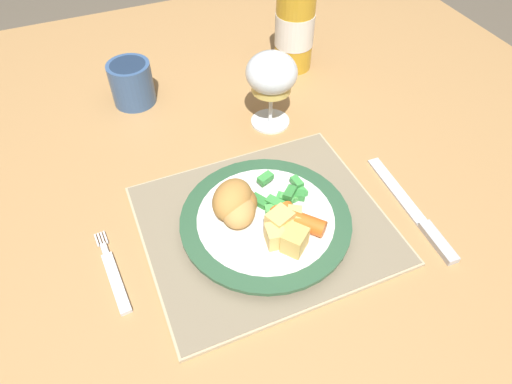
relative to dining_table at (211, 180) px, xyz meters
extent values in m
plane|color=brown|center=(0.00, 0.00, -0.66)|extent=(6.00, 6.00, 0.00)
cube|color=#AD7F4C|center=(0.00, 0.00, 0.06)|extent=(1.40, 1.10, 0.04)
cube|color=#AD7F4C|center=(0.64, 0.49, -0.31)|extent=(0.06, 0.06, 0.70)
cube|color=tan|center=(0.02, -0.19, 0.08)|extent=(0.33, 0.28, 0.01)
cube|color=#807259|center=(0.02, -0.19, 0.08)|extent=(0.32, 0.28, 0.00)
cylinder|color=white|center=(0.02, -0.19, 0.09)|extent=(0.19, 0.19, 0.01)
cylinder|color=#2D5638|center=(0.02, -0.19, 0.10)|extent=(0.23, 0.23, 0.01)
cylinder|color=white|center=(0.02, -0.19, 0.10)|extent=(0.19, 0.19, 0.00)
ellipsoid|color=#B77F3D|center=(-0.02, -0.16, 0.12)|extent=(0.08, 0.08, 0.05)
ellipsoid|color=tan|center=(-0.02, -0.18, 0.12)|extent=(0.07, 0.07, 0.04)
ellipsoid|color=#A87033|center=(-0.01, -0.16, 0.12)|extent=(0.07, 0.08, 0.04)
cube|color=#338438|center=(0.02, -0.17, 0.11)|extent=(0.02, 0.03, 0.01)
cube|color=#4CA84C|center=(0.06, -0.18, 0.11)|extent=(0.02, 0.02, 0.01)
cube|color=#338438|center=(0.04, -0.20, 0.11)|extent=(0.02, 0.02, 0.01)
cube|color=#338438|center=(0.07, -0.18, 0.11)|extent=(0.03, 0.02, 0.01)
cube|color=green|center=(0.05, -0.17, 0.11)|extent=(0.02, 0.02, 0.01)
cube|color=green|center=(0.04, -0.18, 0.11)|extent=(0.02, 0.03, 0.01)
cube|color=#4CA84C|center=(0.07, -0.18, 0.11)|extent=(0.02, 0.01, 0.01)
cube|color=#338438|center=(0.06, -0.18, 0.12)|extent=(0.02, 0.02, 0.01)
cube|color=green|center=(0.08, -0.18, 0.11)|extent=(0.02, 0.02, 0.01)
cube|color=#4CA84C|center=(0.03, -0.19, 0.11)|extent=(0.03, 0.02, 0.01)
cube|color=green|center=(0.08, -0.16, 0.11)|extent=(0.01, 0.02, 0.01)
cube|color=green|center=(0.04, -0.14, 0.11)|extent=(0.03, 0.02, 0.01)
cylinder|color=orange|center=(0.05, -0.22, 0.11)|extent=(0.02, 0.05, 0.02)
cylinder|color=orange|center=(0.06, -0.23, 0.11)|extent=(0.05, 0.05, 0.02)
cylinder|color=#CC5119|center=(0.03, -0.21, 0.11)|extent=(0.02, 0.04, 0.02)
cube|color=silver|center=(-0.19, -0.20, 0.08)|extent=(0.02, 0.10, 0.01)
cube|color=silver|center=(-0.19, -0.14, 0.08)|extent=(0.01, 0.02, 0.01)
cube|color=silver|center=(-0.19, -0.12, 0.08)|extent=(0.00, 0.02, 0.00)
cube|color=silver|center=(-0.19, -0.12, 0.08)|extent=(0.00, 0.02, 0.00)
cube|color=silver|center=(-0.20, -0.12, 0.08)|extent=(0.00, 0.02, 0.00)
cube|color=silver|center=(-0.20, -0.12, 0.08)|extent=(0.00, 0.02, 0.00)
cube|color=silver|center=(0.23, -0.20, 0.08)|extent=(0.03, 0.14, 0.00)
cube|color=#B2B2B7|center=(0.22, -0.31, 0.08)|extent=(0.02, 0.07, 0.01)
cylinder|color=silver|center=(0.12, 0.02, 0.08)|extent=(0.07, 0.07, 0.00)
cylinder|color=silver|center=(0.12, 0.02, 0.11)|extent=(0.01, 0.01, 0.06)
ellipsoid|color=silver|center=(0.12, 0.02, 0.17)|extent=(0.08, 0.08, 0.07)
cylinder|color=#EACC66|center=(0.12, 0.02, 0.16)|extent=(0.07, 0.07, 0.03)
cylinder|color=gold|center=(0.24, 0.17, 0.16)|extent=(0.07, 0.07, 0.17)
cylinder|color=white|center=(0.24, 0.17, 0.15)|extent=(0.07, 0.07, 0.06)
cube|color=#E5BC66|center=(0.01, -0.23, 0.11)|extent=(0.03, 0.03, 0.03)
cube|color=#DBB256|center=(0.03, -0.25, 0.12)|extent=(0.04, 0.04, 0.03)
cube|color=#E5BC66|center=(0.03, -0.22, 0.12)|extent=(0.04, 0.04, 0.03)
cube|color=#E5BC66|center=(0.03, -0.23, 0.11)|extent=(0.02, 0.03, 0.02)
cube|color=#DBB256|center=(0.02, -0.23, 0.11)|extent=(0.03, 0.02, 0.02)
cube|color=#E5BC66|center=(0.05, -0.21, 0.11)|extent=(0.03, 0.03, 0.02)
cylinder|color=#385684|center=(-0.08, 0.17, 0.11)|extent=(0.08, 0.08, 0.08)
cylinder|color=#1E2F48|center=(-0.08, 0.17, 0.15)|extent=(0.06, 0.06, 0.01)
camera|label=1|loc=(-0.15, -0.55, 0.57)|focal=32.00mm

